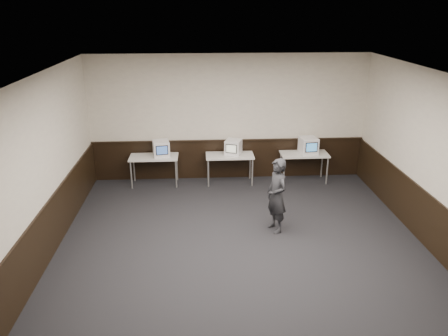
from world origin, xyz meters
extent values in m
plane|color=black|center=(0.00, 0.00, 0.00)|extent=(8.00, 8.00, 0.00)
plane|color=white|center=(0.00, 0.00, 3.20)|extent=(8.00, 8.00, 0.00)
plane|color=silver|center=(0.00, 4.00, 1.60)|extent=(7.00, 0.00, 7.00)
plane|color=silver|center=(-3.50, 0.00, 1.60)|extent=(0.00, 8.00, 8.00)
plane|color=silver|center=(3.50, 0.00, 1.60)|extent=(0.00, 8.00, 8.00)
cube|color=black|center=(0.00, 3.98, 0.50)|extent=(6.98, 0.04, 1.00)
cube|color=black|center=(-3.48, 0.00, 0.50)|extent=(0.04, 7.98, 1.00)
cube|color=black|center=(3.48, 0.00, 0.50)|extent=(0.04, 7.98, 1.00)
cube|color=black|center=(0.00, 3.96, 1.02)|extent=(6.98, 0.06, 0.04)
cube|color=silver|center=(-1.90, 3.60, 0.73)|extent=(1.20, 0.60, 0.04)
cylinder|color=#999999|center=(-2.45, 3.35, 0.35)|extent=(0.04, 0.04, 0.71)
cylinder|color=#999999|center=(-1.35, 3.35, 0.35)|extent=(0.04, 0.04, 0.71)
cylinder|color=#999999|center=(-2.45, 3.85, 0.35)|extent=(0.04, 0.04, 0.71)
cylinder|color=#999999|center=(-1.35, 3.85, 0.35)|extent=(0.04, 0.04, 0.71)
cube|color=silver|center=(0.00, 3.60, 0.73)|extent=(1.20, 0.60, 0.04)
cylinder|color=#999999|center=(-0.55, 3.35, 0.35)|extent=(0.04, 0.04, 0.71)
cylinder|color=#999999|center=(0.55, 3.35, 0.35)|extent=(0.04, 0.04, 0.71)
cylinder|color=#999999|center=(-0.55, 3.85, 0.35)|extent=(0.04, 0.04, 0.71)
cylinder|color=#999999|center=(0.55, 3.85, 0.35)|extent=(0.04, 0.04, 0.71)
cube|color=silver|center=(1.90, 3.60, 0.73)|extent=(1.20, 0.60, 0.04)
cylinder|color=#999999|center=(1.35, 3.35, 0.35)|extent=(0.04, 0.04, 0.71)
cylinder|color=#999999|center=(2.45, 3.35, 0.35)|extent=(0.04, 0.04, 0.71)
cylinder|color=#999999|center=(1.35, 3.85, 0.35)|extent=(0.04, 0.04, 0.71)
cylinder|color=#999999|center=(2.45, 3.85, 0.35)|extent=(0.04, 0.04, 0.71)
cube|color=white|center=(-1.71, 3.61, 0.95)|extent=(0.46, 0.48, 0.39)
cube|color=black|center=(-1.67, 3.41, 0.97)|extent=(0.29, 0.07, 0.24)
cube|color=#3D66B5|center=(-1.67, 3.40, 0.97)|extent=(0.25, 0.05, 0.20)
cube|color=white|center=(0.09, 3.65, 0.94)|extent=(0.49, 0.50, 0.38)
cube|color=black|center=(0.03, 3.46, 0.96)|extent=(0.27, 0.11, 0.23)
cube|color=#B6B8A2|center=(0.02, 3.45, 0.96)|extent=(0.23, 0.08, 0.19)
cube|color=white|center=(1.99, 3.61, 0.96)|extent=(0.46, 0.48, 0.42)
cube|color=black|center=(2.02, 3.39, 0.98)|extent=(0.31, 0.05, 0.25)
cube|color=teal|center=(2.02, 3.38, 0.98)|extent=(0.27, 0.04, 0.21)
imported|color=#232428|center=(0.74, 1.02, 0.76)|extent=(0.53, 0.65, 1.52)
camera|label=1|loc=(-0.76, -6.76, 4.29)|focal=35.00mm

